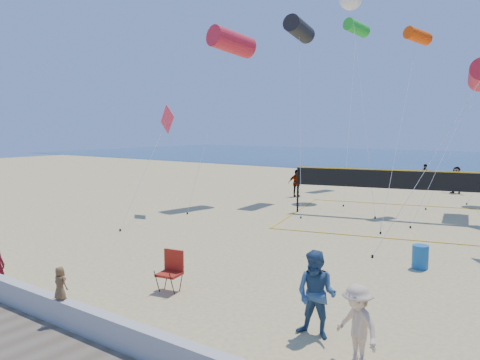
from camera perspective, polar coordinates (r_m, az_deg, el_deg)
The scene contains 16 objects.
ground at distance 13.67m, azimuth -9.09°, elevation -13.19°, with size 120.00×120.00×0.00m, color #D2BC76.
seawall at distance 11.77m, azimuth -19.79°, elevation -15.26°, with size 32.00×0.30×0.60m, color #ACACA7.
toddler at distance 11.83m, azimuth -21.07°, elevation -11.66°, with size 0.38×0.25×0.78m, color brown.
bystander_a at distance 10.60m, azimuth 9.29°, elevation -13.59°, with size 0.93×0.73×1.92m, color #2F5075.
bystander_b at distance 9.60m, azimuth 14.06°, elevation -16.88°, with size 1.04×0.60×1.61m, color beige.
far_person_0 at distance 31.08m, azimuth 6.87°, elevation -0.38°, with size 1.06×0.44×1.81m, color gray.
far_person_1 at distance 35.76m, azimuth 24.85°, elevation 0.01°, with size 1.73×0.55×1.86m, color gray.
far_person_3 at distance 42.07m, azimuth 21.68°, elevation 0.78°, with size 0.73×0.57×1.50m, color gray.
camp_chair at distance 13.46m, azimuth -8.36°, elevation -10.58°, with size 0.71×0.84×1.27m.
trash_barrel at distance 16.47m, azimuth 21.12°, elevation -8.74°, with size 0.51×0.51×0.77m, color #195EA4.
volleyball_net at distance 24.62m, azimuth 17.35°, elevation -0.53°, with size 11.18×11.07×2.48m.
kite_0 at distance 28.74m, azimuth -1.03°, elevation 16.47°, with size 1.83×6.21×10.40m.
kite_1 at distance 30.39m, azimuth 7.23°, elevation 17.77°, with size 3.92×6.90×11.28m.
kite_2 at distance 27.70m, azimuth 20.84°, elevation 16.07°, with size 1.30×7.70×9.87m.
kite_3 at distance 25.04m, azimuth -9.10°, elevation 6.77°, with size 2.33×4.97×5.78m.
kite_8 at distance 38.13m, azimuth 14.02°, elevation 17.54°, with size 4.05×10.68×12.66m.
Camera 1 is at (9.09, -9.13, 4.58)m, focal length 35.00 mm.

